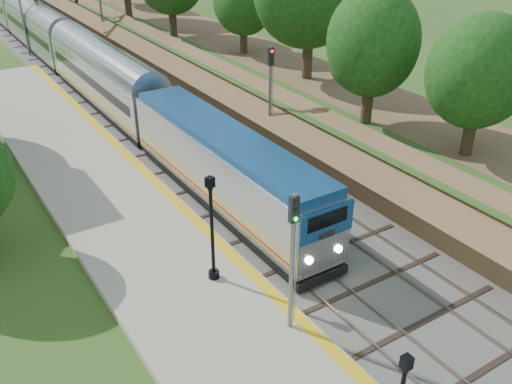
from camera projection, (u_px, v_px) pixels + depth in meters
trackbed at (51, 41)px, 63.60m from camera, size 9.50×170.00×0.28m
platform at (149, 245)px, 27.59m from camera, size 6.40×68.00×0.38m
yellow_stripe at (201, 225)px, 28.85m from camera, size 0.55×68.00×0.01m
embankment at (121, 15)px, 66.66m from camera, size 10.64×170.00×11.70m
signal_gantry at (61, 4)px, 57.85m from camera, size 8.40×0.38×6.20m
train at (41, 33)px, 58.08m from camera, size 2.82×94.13×4.15m
lamppost_far at (212, 235)px, 23.97m from camera, size 0.49×0.49×4.93m
signal_platform at (293, 249)px, 20.56m from camera, size 0.34×0.27×5.88m
signal_farside at (270, 88)px, 35.82m from camera, size 0.37×0.30×6.80m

